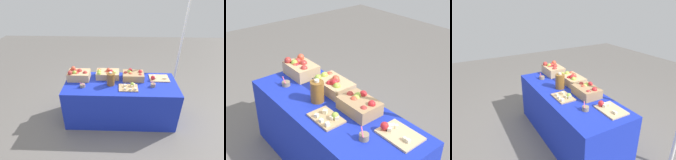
# 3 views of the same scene
# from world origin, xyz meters

# --- Properties ---
(ground_plane) EXTENTS (10.00, 10.00, 0.00)m
(ground_plane) POSITION_xyz_m (0.00, 0.00, 0.00)
(ground_plane) COLOR slate
(table) EXTENTS (1.90, 0.76, 0.74)m
(table) POSITION_xyz_m (0.00, 0.00, 0.37)
(table) COLOR #192DB7
(table) RESTS_ON ground_plane
(apple_crate_left) EXTENTS (0.37, 0.27, 0.21)m
(apple_crate_left) POSITION_xyz_m (-0.74, 0.12, 0.83)
(apple_crate_left) COLOR tan
(apple_crate_left) RESTS_ON table
(apple_crate_middle) EXTENTS (0.40, 0.26, 0.17)m
(apple_crate_middle) POSITION_xyz_m (-0.24, 0.19, 0.81)
(apple_crate_middle) COLOR tan
(apple_crate_middle) RESTS_ON table
(apple_crate_right) EXTENTS (0.36, 0.26, 0.16)m
(apple_crate_right) POSITION_xyz_m (0.21, 0.15, 0.81)
(apple_crate_right) COLOR tan
(apple_crate_right) RESTS_ON table
(cutting_board_front) EXTENTS (0.31, 0.21, 0.08)m
(cutting_board_front) POSITION_xyz_m (0.13, -0.15, 0.76)
(cutting_board_front) COLOR tan
(cutting_board_front) RESTS_ON table
(cutting_board_back) EXTENTS (0.34, 0.25, 0.09)m
(cutting_board_back) POSITION_xyz_m (0.65, 0.16, 0.76)
(cutting_board_back) COLOR #D1B284
(cutting_board_back) RESTS_ON table
(sample_bowl_near) EXTENTS (0.09, 0.08, 0.10)m
(sample_bowl_near) POSITION_xyz_m (0.53, -0.09, 0.77)
(sample_bowl_near) COLOR gray
(sample_bowl_near) RESTS_ON table
(sample_bowl_mid) EXTENTS (0.10, 0.09, 0.09)m
(sample_bowl_mid) POSITION_xyz_m (-0.63, -0.13, 0.76)
(sample_bowl_mid) COLOR gray
(sample_bowl_mid) RESTS_ON table
(cider_jug) EXTENTS (0.13, 0.13, 0.24)m
(cider_jug) POSITION_xyz_m (-0.17, -0.05, 0.85)
(cider_jug) COLOR brown
(cider_jug) RESTS_ON table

